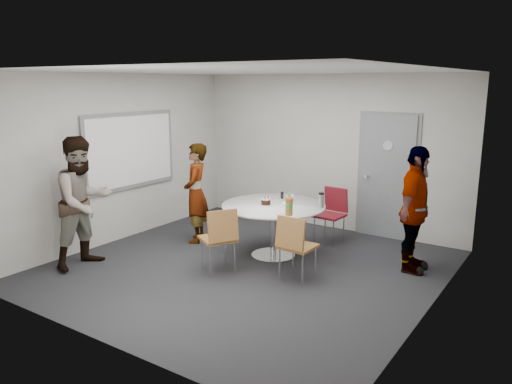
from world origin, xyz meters
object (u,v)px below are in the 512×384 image
Objects in this scene: person_right at (414,210)px; chair_far at (332,209)px; whiteboard at (131,151)px; chair_near_left at (220,234)px; person_left at (83,202)px; door at (387,177)px; person_main at (196,193)px; table at (275,212)px; chair_near_right at (295,242)px.

chair_far is at bearing 66.60° from person_right.
chair_near_left is (2.30, -0.58, -0.89)m from whiteboard.
chair_far is 0.48× the size of person_left.
person_right is at bearing 163.26° from chair_far.
door is 2.31× the size of chair_near_left.
person_main is (1.09, 0.34, -0.65)m from whiteboard.
whiteboard is at bearing 106.99° from chair_near_left.
person_right reaches higher than chair_near_left.
chair_near_left is at bearing 77.18° from chair_far.
person_left is (-1.78, -0.79, 0.36)m from chair_near_left.
table is 0.95× the size of person_main.
door is 2.38× the size of chair_far.
person_main is (-2.47, -1.94, -0.22)m from door.
table is 0.83× the size of person_left.
person_right is (1.86, 0.57, 0.18)m from table.
chair_near_right is at bearing 104.20° from chair_far.
chair_far is (2.94, 1.54, -0.91)m from whiteboard.
table is 0.88× the size of person_right.
whiteboard is 1.56m from person_left.
person_left reaches higher than chair_far.
door is 4.25m from whiteboard.
door is at bearing 61.59° from table.
table is at bearing 137.81° from chair_near_right.
chair_far is at bearing 92.65° from person_main.
door is at bearing -125.64° from chair_far.
person_left reaches higher than person_right.
person_left is (0.51, -1.37, -0.53)m from whiteboard.
whiteboard is 3.44m from chair_far.
person_main is at bearing 98.33° from person_right.
chair_near_left is (-1.27, -2.87, -0.47)m from door.
door is at bearing 84.33° from chair_near_right.
chair_near_left is 2.22m from chair_far.
chair_far is (0.65, 2.12, -0.02)m from chair_near_left.
chair_near_right is at bearing 134.80° from person_right.
person_left is at bearing 118.59° from person_right.
person_main is (-1.86, -1.20, 0.26)m from chair_far.
person_main is at bearing 17.53° from whiteboard.
person_main is at bearing -17.19° from person_left.
chair_near_right and chair_far have the same top height.
person_left reaches higher than chair_near_left.
door is 1.22× the size of person_right.
door is at bearing 30.64° from person_right.
person_main is 3.38m from person_right.
person_main is at bearing -141.91° from door.
chair_near_left is (-0.25, -0.99, -0.12)m from table.
person_left reaches higher than table.
person_right is at bearing 17.06° from table.
chair_far is (0.40, 1.13, -0.14)m from table.
whiteboard reaches higher than chair_far.
person_right is (4.41, 0.98, -0.58)m from whiteboard.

